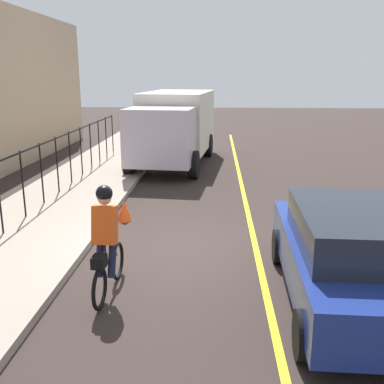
{
  "coord_description": "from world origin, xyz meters",
  "views": [
    {
      "loc": [
        -8.5,
        -0.74,
        3.47
      ],
      "look_at": [
        0.88,
        -0.25,
        1.0
      ],
      "focal_mm": 42.09,
      "sensor_mm": 36.0,
      "label": 1
    }
  ],
  "objects_px": {
    "cyclist_lead": "(106,242)",
    "traffic_cone_near": "(124,210)",
    "traffic_cone_far": "(111,222)",
    "patrol_sedan": "(348,255)",
    "box_truck_background": "(175,125)"
  },
  "relations": [
    {
      "from": "cyclist_lead",
      "to": "traffic_cone_near",
      "type": "xyz_separation_m",
      "value": [
        3.8,
        0.5,
        -0.65
      ]
    },
    {
      "from": "traffic_cone_near",
      "to": "traffic_cone_far",
      "type": "height_order",
      "value": "traffic_cone_far"
    },
    {
      "from": "cyclist_lead",
      "to": "traffic_cone_far",
      "type": "xyz_separation_m",
      "value": [
        2.87,
        0.62,
        -0.65
      ]
    },
    {
      "from": "patrol_sedan",
      "to": "box_truck_background",
      "type": "distance_m",
      "value": 11.76
    },
    {
      "from": "box_truck_background",
      "to": "traffic_cone_near",
      "type": "xyz_separation_m",
      "value": [
        -7.24,
        0.59,
        -1.29
      ]
    },
    {
      "from": "cyclist_lead",
      "to": "patrol_sedan",
      "type": "distance_m",
      "value": 3.73
    },
    {
      "from": "patrol_sedan",
      "to": "box_truck_background",
      "type": "height_order",
      "value": "box_truck_background"
    },
    {
      "from": "cyclist_lead",
      "to": "traffic_cone_far",
      "type": "relative_size",
      "value": 3.44
    },
    {
      "from": "traffic_cone_far",
      "to": "box_truck_background",
      "type": "bearing_deg",
      "value": -4.96
    },
    {
      "from": "patrol_sedan",
      "to": "traffic_cone_near",
      "type": "bearing_deg",
      "value": 48.92
    },
    {
      "from": "traffic_cone_near",
      "to": "cyclist_lead",
      "type": "bearing_deg",
      "value": -172.52
    },
    {
      "from": "cyclist_lead",
      "to": "box_truck_background",
      "type": "xyz_separation_m",
      "value": [
        11.04,
        -0.09,
        0.64
      ]
    },
    {
      "from": "box_truck_background",
      "to": "traffic_cone_far",
      "type": "xyz_separation_m",
      "value": [
        -8.17,
        0.71,
        -1.28
      ]
    },
    {
      "from": "cyclist_lead",
      "to": "patrol_sedan",
      "type": "relative_size",
      "value": 0.41
    },
    {
      "from": "box_truck_background",
      "to": "cyclist_lead",
      "type": "bearing_deg",
      "value": 5.05
    }
  ]
}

